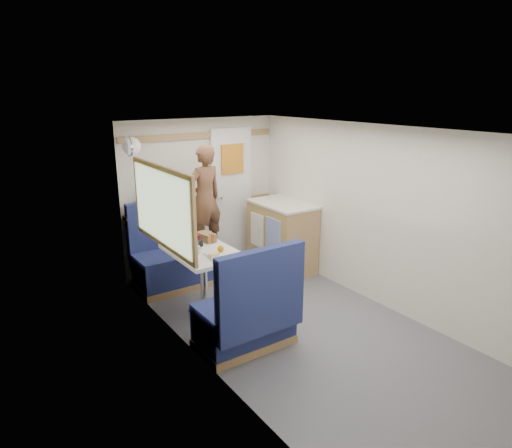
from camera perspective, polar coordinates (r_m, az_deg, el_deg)
floor at (r=4.72m, az=6.73°, el=-13.47°), size 4.50×4.50×0.00m
ceiling at (r=4.11m, az=7.67°, el=11.50°), size 4.50×4.50×0.00m
wall_back at (r=6.12m, az=-6.81°, el=3.63°), size 2.20×0.02×2.00m
wall_left at (r=3.71m, az=-5.79°, el=-4.86°), size 0.02×4.50×2.00m
wall_right at (r=5.08m, az=16.58°, el=0.39°), size 0.02×4.50×2.00m
oak_trim_low at (r=6.13m, az=-6.68°, el=2.23°), size 2.15×0.02×0.08m
oak_trim_high at (r=5.98m, az=-6.98°, el=10.91°), size 2.15×0.02×0.08m
side_window at (r=4.51m, az=-11.73°, el=2.07°), size 0.04×1.30×0.72m
rear_door at (r=6.31m, az=-3.04°, el=3.86°), size 0.62×0.12×1.86m
dinette_table at (r=4.89m, az=-6.61°, el=-4.98°), size 0.62×0.92×0.72m
bench_far at (r=5.72m, az=-10.57°, el=-4.79°), size 0.90×0.59×1.05m
bench_near at (r=4.32m, az=-1.04°, el=-11.78°), size 0.90×0.59×1.05m
ledge at (r=5.77m, az=-11.90°, el=1.38°), size 0.90×0.14×0.04m
dome_light at (r=5.22m, az=-15.31°, el=9.34°), size 0.20×0.20×0.20m
galley_counter at (r=6.11m, az=3.25°, el=-1.49°), size 0.57×0.92×0.92m
person at (r=5.51m, az=-6.43°, el=3.20°), size 0.51×0.37×1.28m
duffel_bag at (r=5.74m, az=-11.90°, el=2.60°), size 0.48×0.34×0.21m
tray at (r=4.61m, az=-4.07°, el=-4.11°), size 0.32×0.40×0.02m
orange_fruit at (r=4.71m, az=-4.46°, el=-3.11°), size 0.07×0.07×0.07m
cheese_block at (r=4.60m, az=-5.34°, el=-3.83°), size 0.12×0.09×0.04m
wine_glass at (r=4.85m, az=-7.32°, el=-1.73°), size 0.08×0.08×0.17m
tumbler_left at (r=4.62m, az=-7.79°, el=-3.51°), size 0.08×0.08×0.12m
tumbler_mid at (r=5.10m, az=-9.69°, el=-1.72°), size 0.07×0.07×0.11m
tumbler_right at (r=4.95m, az=-6.97°, el=-2.20°), size 0.06×0.06×0.10m
beer_glass at (r=5.04m, az=-5.59°, el=-1.86°), size 0.06×0.06×0.10m
pepper_grinder at (r=4.99m, az=-6.84°, el=-2.01°), size 0.04×0.04×0.11m
salt_grinder at (r=4.73m, az=-7.22°, el=-3.22°), size 0.04×0.04×0.09m
bread_loaf at (r=5.11m, az=-6.23°, el=-1.62°), size 0.16×0.24×0.09m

